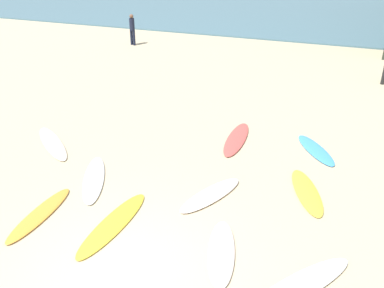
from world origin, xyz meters
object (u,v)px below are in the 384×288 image
Objects in this scene: surfboard_0 at (307,192)px; surfboard_6 at (40,214)px; surfboard_5 at (53,143)px; surfboard_4 at (236,139)px; surfboard_7 at (94,179)px; beachgoer_far at (132,28)px; surfboard_9 at (221,252)px; surfboard_1 at (211,195)px; surfboard_8 at (113,224)px; surfboard_2 at (301,285)px; surfboard_3 at (316,150)px.

surfboard_6 is at bearing 7.32° from surfboard_0.
surfboard_4 is at bearing -27.47° from surfboard_5.
surfboard_7 is 1.40× the size of beachgoer_far.
surfboard_9 is (6.22, -2.88, 0.00)m from surfboard_5.
surfboard_4 is 1.45× the size of beachgoer_far.
surfboard_9 is (0.83, -1.87, -0.00)m from surfboard_1.
surfboard_4 is 1.10× the size of surfboard_6.
surfboard_1 reaches higher than surfboard_8.
surfboard_4 is 5.65m from surfboard_5.
surfboard_3 is at bearing 130.26° from surfboard_2.
surfboard_0 is 1.06× the size of surfboard_3.
surfboard_3 is 0.78× the size of surfboard_5.
surfboard_2 is at bearing 134.78° from surfboard_7.
surfboard_6 is at bearing -167.08° from surfboard_8.
surfboard_4 is 12.81m from beachgoer_far.
surfboard_1 is 3.12m from surfboard_7.
surfboard_3 is 0.99× the size of surfboard_9.
surfboard_6 is (-5.90, 0.13, -0.01)m from surfboard_2.
surfboard_2 is 5.90m from surfboard_6.
surfboard_0 is 5.46m from surfboard_7.
surfboard_1 reaches higher than surfboard_6.
surfboard_2 reaches higher than surfboard_9.
surfboard_1 is 2.48m from surfboard_8.
surfboard_3 is at bearing -110.84° from surfboard_0.
surfboard_1 is 0.88× the size of surfboard_7.
surfboard_1 reaches higher than surfboard_4.
surfboard_0 is 2.36m from surfboard_3.
surfboard_4 is at bearing -122.64° from surfboard_6.
surfboard_5 is 12.23m from beachgoer_far.
surfboard_6 is at bearing 168.14° from surfboard_9.
surfboard_0 is 1.26× the size of beachgoer_far.
surfboard_4 reaches higher than surfboard_0.
surfboard_0 is at bearing 47.93° from surfboard_1.
surfboard_0 is 0.82× the size of surfboard_5.
surfboard_0 is 1.03× the size of surfboard_1.
surfboard_5 reaches higher than surfboard_3.
surfboard_7 is at bearing -161.04° from surfboard_2.
surfboard_5 is at bearing 140.45° from surfboard_9.
surfboard_0 is at bearing 167.29° from surfboard_7.
surfboard_0 is at bearing 39.72° from surfboard_8.
surfboard_1 is 0.84× the size of surfboard_4.
beachgoer_far is (-11.13, 14.97, 0.89)m from surfboard_2.
surfboard_9 is (-1.37, -5.19, 0.01)m from surfboard_3.
surfboard_6 is 15.76m from beachgoer_far.
surfboard_8 is at bearing 71.38° from surfboard_4.
surfboard_0 is at bearing -30.26° from beachgoer_far.
beachgoer_far is (-8.49, 9.54, 0.90)m from surfboard_4.
surfboard_4 is at bearing -155.81° from surfboard_7.
surfboard_1 reaches higher than surfboard_2.
surfboard_3 is at bearing 60.57° from surfboard_9.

